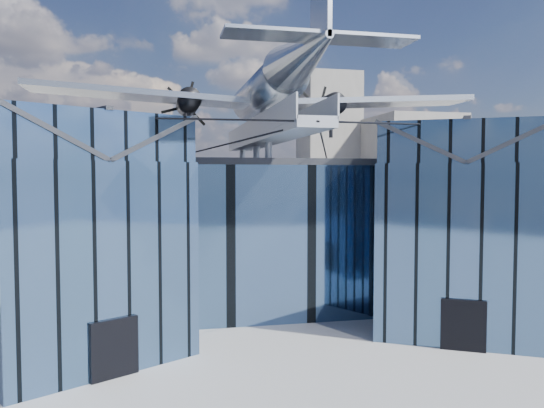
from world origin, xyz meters
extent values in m
plane|color=gray|center=(0.00, 0.00, 0.00)|extent=(120.00, 120.00, 0.00)
cube|color=#426188|center=(0.00, 9.00, 4.75)|extent=(28.00, 14.00, 9.50)
cube|color=#25272D|center=(0.00, 9.00, 9.70)|extent=(28.00, 14.00, 0.40)
cube|color=#426188|center=(-10.50, -1.00, 4.75)|extent=(11.79, 11.43, 9.50)
cube|color=#426188|center=(-10.50, -1.00, 10.60)|extent=(11.56, 11.20, 2.20)
cube|color=#25272D|center=(-12.45, -2.12, 10.60)|extent=(7.98, 9.23, 2.40)
cube|color=#25272D|center=(-8.55, 0.12, 10.60)|extent=(7.98, 9.23, 2.40)
cube|color=#25272D|center=(-10.50, -1.00, 11.75)|extent=(4.30, 7.10, 0.18)
cube|color=black|center=(-8.48, -4.51, 1.30)|extent=(2.03, 1.32, 2.60)
cube|color=black|center=(-6.60, 1.25, 4.75)|extent=(0.34, 0.34, 9.50)
cube|color=#426188|center=(10.50, -1.00, 4.75)|extent=(11.79, 11.43, 9.50)
cube|color=#426188|center=(10.50, -1.00, 10.60)|extent=(11.56, 11.20, 2.20)
cube|color=#25272D|center=(8.55, 0.12, 10.60)|extent=(7.98, 9.23, 2.40)
cube|color=#25272D|center=(12.45, -2.12, 10.60)|extent=(7.98, 9.23, 2.40)
cube|color=#25272D|center=(10.50, -1.00, 11.75)|extent=(4.30, 7.10, 0.18)
cube|color=black|center=(8.48, -4.51, 1.30)|extent=(2.03, 1.32, 2.60)
cube|color=black|center=(6.60, 1.25, 4.75)|extent=(0.34, 0.34, 9.50)
cube|color=#9599A2|center=(0.00, 3.50, 11.10)|extent=(1.80, 21.00, 0.50)
cube|color=#9599A2|center=(-0.90, 3.50, 11.75)|extent=(0.08, 21.00, 1.10)
cube|color=#9599A2|center=(0.90, 3.50, 11.75)|extent=(0.08, 21.00, 1.10)
cylinder|color=#9599A2|center=(0.00, 13.00, 10.43)|extent=(0.44, 0.44, 1.35)
cylinder|color=#9599A2|center=(0.00, 7.00, 10.43)|extent=(0.44, 0.44, 1.35)
cylinder|color=#9599A2|center=(0.00, 3.00, 10.43)|extent=(0.44, 0.44, 1.35)
cylinder|color=#9599A2|center=(0.00, 4.00, 12.05)|extent=(0.70, 0.70, 1.40)
cylinder|color=black|center=(-5.25, -4.00, 11.40)|extent=(10.55, 6.08, 0.69)
cylinder|color=black|center=(5.25, -4.00, 11.40)|extent=(10.55, 6.08, 0.69)
cylinder|color=black|center=(-3.00, 1.50, 10.55)|extent=(6.09, 17.04, 1.19)
cylinder|color=black|center=(3.00, 1.50, 10.55)|extent=(6.09, 17.04, 1.19)
cylinder|color=#A8ADB5|center=(0.00, 4.00, 14.00)|extent=(2.50, 11.00, 2.50)
sphere|color=#A8ADB5|center=(0.00, 9.50, 14.00)|extent=(2.50, 2.50, 2.50)
cube|color=black|center=(0.00, 8.50, 14.69)|extent=(1.60, 1.40, 0.50)
cone|color=#A8ADB5|center=(0.00, -5.00, 14.30)|extent=(2.50, 7.00, 2.50)
cube|color=#A8ADB5|center=(0.00, -7.30, 15.90)|extent=(0.18, 2.40, 3.40)
cube|color=#A8ADB5|center=(0.00, -7.20, 14.50)|extent=(8.00, 1.80, 0.14)
cube|color=#A8ADB5|center=(-7.00, 5.00, 13.70)|extent=(14.00, 3.20, 1.08)
cylinder|color=black|center=(-4.60, 5.60, 13.45)|extent=(1.44, 3.20, 1.44)
cone|color=black|center=(-4.60, 7.40, 13.45)|extent=(0.70, 0.70, 0.70)
cube|color=black|center=(-4.60, 7.55, 13.45)|extent=(1.05, 0.06, 3.33)
cube|color=black|center=(-4.60, 7.55, 13.45)|extent=(2.53, 0.06, 2.53)
cube|color=black|center=(-4.60, 7.55, 13.45)|extent=(3.33, 0.06, 1.05)
cylinder|color=black|center=(-4.60, 5.00, 12.22)|extent=(0.24, 0.24, 1.75)
cube|color=#A8ADB5|center=(7.00, 5.00, 13.70)|extent=(14.00, 3.20, 1.08)
cylinder|color=black|center=(4.60, 5.60, 13.45)|extent=(1.44, 3.20, 1.44)
cone|color=black|center=(4.60, 7.40, 13.45)|extent=(0.70, 0.70, 0.70)
cube|color=black|center=(4.60, 7.55, 13.45)|extent=(1.05, 0.06, 3.33)
cube|color=black|center=(4.60, 7.55, 13.45)|extent=(2.53, 0.06, 2.53)
cube|color=black|center=(4.60, 7.55, 13.45)|extent=(3.33, 0.06, 1.05)
cylinder|color=black|center=(4.60, 5.00, 12.22)|extent=(0.24, 0.24, 1.75)
cube|color=gray|center=(32.00, 48.00, 9.00)|extent=(12.00, 14.00, 18.00)
cube|color=gray|center=(-20.00, 55.00, 7.00)|extent=(14.00, 10.00, 14.00)
cube|color=gray|center=(22.00, 58.00, 13.00)|extent=(9.00, 9.00, 26.00)
camera|label=1|loc=(-6.57, -28.22, 8.82)|focal=35.00mm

